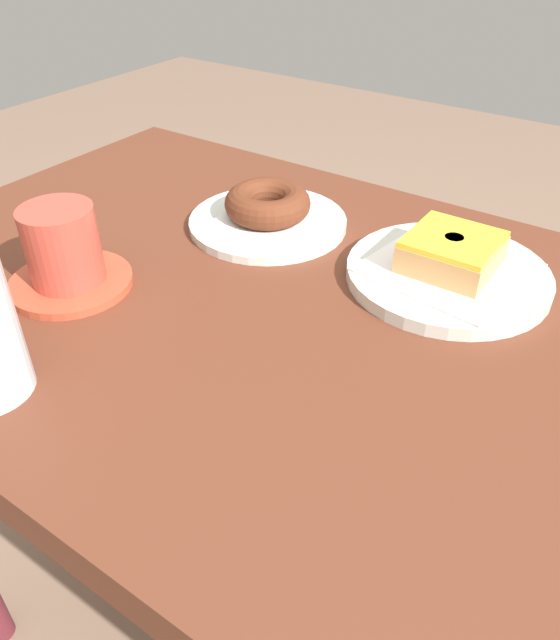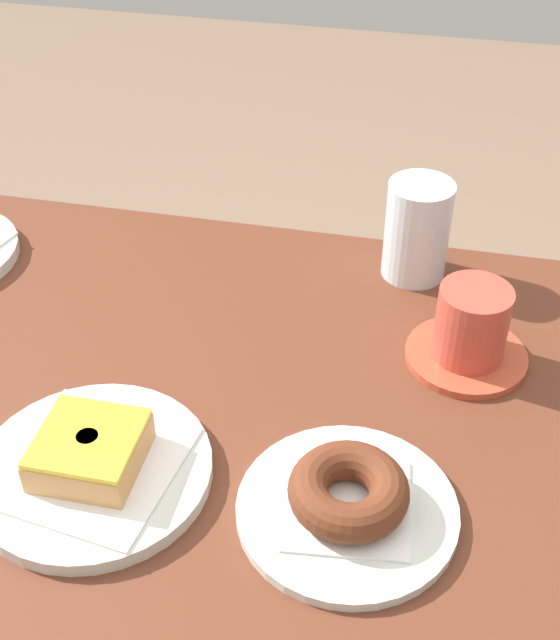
% 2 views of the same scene
% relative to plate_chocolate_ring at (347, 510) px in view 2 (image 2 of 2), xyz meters
% --- Properties ---
extents(table, '(1.14, 0.64, 0.71)m').
position_rel_plate_chocolate_ring_xyz_m(table, '(-0.19, 0.13, -0.08)').
color(table, '#5D2E1D').
rests_on(table, ground_plane).
extents(plate_chocolate_ring, '(0.20, 0.20, 0.01)m').
position_rel_plate_chocolate_ring_xyz_m(plate_chocolate_ring, '(0.00, 0.00, 0.00)').
color(plate_chocolate_ring, silver).
rests_on(plate_chocolate_ring, table).
extents(napkin_chocolate_ring, '(0.12, 0.12, 0.00)m').
position_rel_plate_chocolate_ring_xyz_m(napkin_chocolate_ring, '(0.00, 0.00, 0.01)').
color(napkin_chocolate_ring, white).
rests_on(napkin_chocolate_ring, plate_chocolate_ring).
extents(donut_chocolate_ring, '(0.11, 0.11, 0.04)m').
position_rel_plate_chocolate_ring_xyz_m(donut_chocolate_ring, '(0.00, 0.00, 0.03)').
color(donut_chocolate_ring, '#5D2C19').
rests_on(donut_chocolate_ring, napkin_chocolate_ring).
extents(plate_glazed_square, '(0.22, 0.22, 0.01)m').
position_rel_plate_chocolate_ring_xyz_m(plate_glazed_square, '(-0.24, -0.01, 0.00)').
color(plate_glazed_square, silver).
rests_on(plate_glazed_square, table).
extents(napkin_glazed_square, '(0.17, 0.17, 0.00)m').
position_rel_plate_chocolate_ring_xyz_m(napkin_glazed_square, '(-0.24, -0.01, 0.01)').
color(napkin_glazed_square, white).
rests_on(napkin_glazed_square, plate_glazed_square).
extents(donut_glazed_square, '(0.09, 0.09, 0.04)m').
position_rel_plate_chocolate_ring_xyz_m(donut_glazed_square, '(-0.24, -0.01, 0.03)').
color(donut_glazed_square, tan).
rests_on(donut_glazed_square, napkin_glazed_square).
extents(water_glass, '(0.08, 0.08, 0.12)m').
position_rel_plate_chocolate_ring_xyz_m(water_glass, '(0.02, 0.38, 0.06)').
color(water_glass, silver).
rests_on(water_glass, table).
extents(coffee_cup, '(0.13, 0.13, 0.09)m').
position_rel_plate_chocolate_ring_xyz_m(coffee_cup, '(0.09, 0.23, 0.04)').
color(coffee_cup, '#BC492F').
rests_on(coffee_cup, table).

